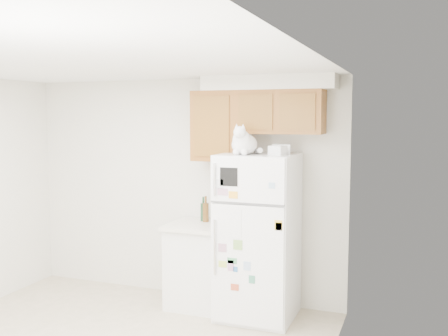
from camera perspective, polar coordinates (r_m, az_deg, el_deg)
The scene contains 8 objects.
room_shell at distance 4.46m, azimuth -12.73°, elevation 0.26°, with size 3.84×4.04×2.52m.
refrigerator at distance 5.44m, azimuth 3.69°, elevation -7.43°, with size 0.76×0.78×1.70m.
base_counter at distance 5.83m, azimuth -2.73°, elevation -10.45°, with size 0.64×0.64×0.92m.
cat at distance 5.22m, azimuth 2.16°, elevation 2.76°, with size 0.30×0.44×0.31m.
storage_box_back at distance 5.29m, azimuth 6.24°, elevation 2.04°, with size 0.18×0.13×0.10m, color white.
storage_box_front at distance 5.18m, azimuth 5.83°, elevation 1.91°, with size 0.15×0.11×0.09m, color white.
bottle_green at distance 5.83m, azimuth -2.26°, elevation -4.46°, with size 0.06×0.06×0.27m, color #19381E, non-canonical shape.
bottle_amber at distance 5.79m, azimuth -2.00°, elevation -4.48°, with size 0.07×0.07×0.29m, color #593814, non-canonical shape.
Camera 1 is at (2.57, -3.46, 2.08)m, focal length 42.00 mm.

